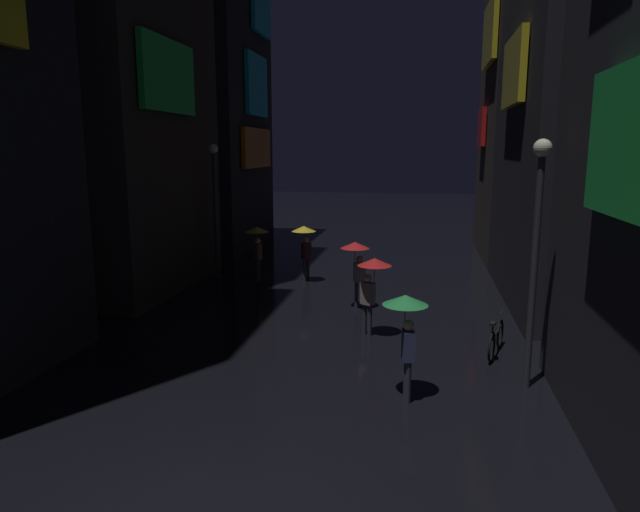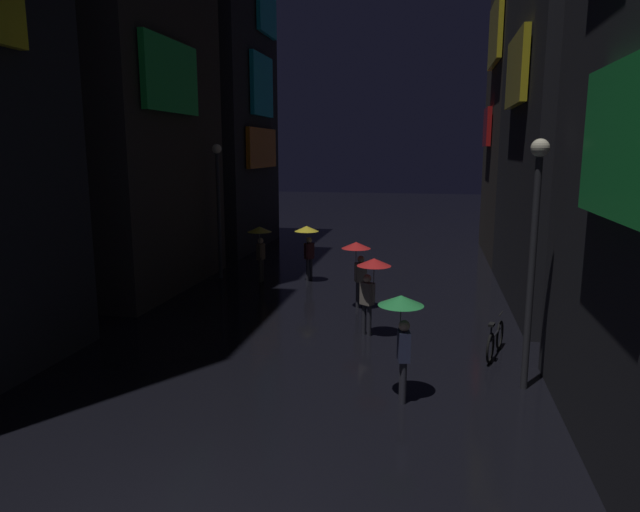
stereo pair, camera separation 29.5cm
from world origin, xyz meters
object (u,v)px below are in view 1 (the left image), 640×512
(pedestrian_foreground_left_green, at_px, (406,318))
(streetlamp_right_near, at_px, (537,235))
(streetlamp_left_far, at_px, (215,195))
(pedestrian_foreground_right_yellow, at_px, (257,239))
(pedestrian_near_crossing_red, at_px, (372,275))
(pedestrian_far_right_yellow, at_px, (305,238))
(bicycle_parked_at_storefront, at_px, (496,339))
(pedestrian_midstreet_centre_red, at_px, (356,256))

(pedestrian_foreground_left_green, distance_m, streetlamp_right_near, 3.13)
(streetlamp_left_far, bearing_deg, pedestrian_foreground_right_yellow, -14.38)
(streetlamp_left_far, bearing_deg, pedestrian_foreground_left_green, -52.38)
(pedestrian_near_crossing_red, relative_size, pedestrian_foreground_right_yellow, 1.00)
(pedestrian_far_right_yellow, height_order, bicycle_parked_at_storefront, pedestrian_far_right_yellow)
(pedestrian_foreground_right_yellow, relative_size, streetlamp_right_near, 0.41)
(streetlamp_left_far, bearing_deg, streetlamp_right_near, -41.04)
(streetlamp_right_near, bearing_deg, pedestrian_far_right_yellow, 126.79)
(pedestrian_near_crossing_red, bearing_deg, streetlamp_left_far, 137.71)
(pedestrian_far_right_yellow, xyz_separation_m, streetlamp_left_far, (-3.45, -0.05, 1.57))
(pedestrian_midstreet_centre_red, xyz_separation_m, bicycle_parked_at_storefront, (3.81, -3.50, -1.28))
(pedestrian_far_right_yellow, height_order, pedestrian_midstreet_centre_red, same)
(bicycle_parked_at_storefront, relative_size, streetlamp_left_far, 0.34)
(pedestrian_near_crossing_red, bearing_deg, pedestrian_far_right_yellow, 117.06)
(streetlamp_left_far, bearing_deg, bicycle_parked_at_storefront, -35.41)
(bicycle_parked_at_storefront, distance_m, streetlamp_left_far, 12.11)
(pedestrian_midstreet_centre_red, relative_size, streetlamp_right_near, 0.41)
(pedestrian_near_crossing_red, height_order, bicycle_parked_at_storefront, pedestrian_near_crossing_red)
(pedestrian_far_right_yellow, distance_m, streetlamp_right_near, 11.05)
(pedestrian_midstreet_centre_red, bearing_deg, bicycle_parked_at_storefront, -42.58)
(pedestrian_midstreet_centre_red, distance_m, bicycle_parked_at_storefront, 5.34)
(pedestrian_foreground_right_yellow, bearing_deg, streetlamp_right_near, -45.04)
(pedestrian_foreground_left_green, xyz_separation_m, pedestrian_near_crossing_red, (-0.99, 3.81, 0.00))
(streetlamp_left_far, distance_m, streetlamp_right_near, 13.26)
(pedestrian_near_crossing_red, height_order, streetlamp_right_near, streetlamp_right_near)
(bicycle_parked_at_storefront, bearing_deg, pedestrian_foreground_left_green, -126.07)
(pedestrian_far_right_yellow, xyz_separation_m, pedestrian_near_crossing_red, (3.04, -5.96, 0.00))
(pedestrian_foreground_left_green, xyz_separation_m, pedestrian_foreground_right_yellow, (-5.73, 9.27, 0.00))
(pedestrian_foreground_left_green, xyz_separation_m, pedestrian_midstreet_centre_red, (-1.71, 6.40, 0.00))
(pedestrian_near_crossing_red, height_order, pedestrian_foreground_right_yellow, same)
(pedestrian_midstreet_centre_red, bearing_deg, streetlamp_right_near, -51.94)
(pedestrian_far_right_yellow, height_order, pedestrian_foreground_right_yellow, same)
(pedestrian_foreground_right_yellow, height_order, streetlamp_left_far, streetlamp_left_far)
(pedestrian_foreground_right_yellow, bearing_deg, pedestrian_midstreet_centre_red, -35.47)
(pedestrian_foreground_left_green, distance_m, pedestrian_foreground_right_yellow, 10.89)
(pedestrian_midstreet_centre_red, height_order, bicycle_parked_at_storefront, pedestrian_midstreet_centre_red)
(pedestrian_foreground_left_green, height_order, pedestrian_foreground_right_yellow, same)
(pedestrian_far_right_yellow, bearing_deg, pedestrian_foreground_left_green, -67.55)
(pedestrian_foreground_left_green, bearing_deg, pedestrian_near_crossing_red, 104.60)
(pedestrian_far_right_yellow, distance_m, pedestrian_near_crossing_red, 6.69)
(pedestrian_near_crossing_red, distance_m, streetlamp_left_far, 8.92)
(bicycle_parked_at_storefront, bearing_deg, streetlamp_right_near, -77.87)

